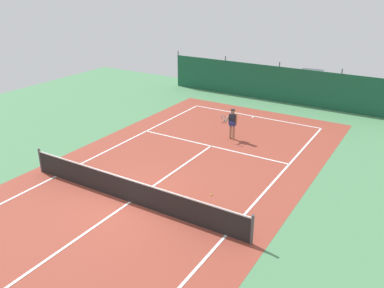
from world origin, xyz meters
TOP-DOWN VIEW (x-y plane):
  - ground_plane at (0.00, 0.00)m, footprint 36.00×36.00m
  - court_surface at (0.00, 0.00)m, footprint 11.02×26.60m
  - tennis_net at (0.00, 0.00)m, footprint 10.12×0.10m
  - back_fence at (-0.00, 16.24)m, footprint 16.30×0.98m
  - tennis_player at (0.45, 7.84)m, footprint 0.75×0.73m
  - tennis_ball_near_player at (2.41, 2.05)m, footprint 0.07×0.07m
  - parked_car at (1.38, 18.71)m, footprint 2.39×4.38m

SIDE VIEW (x-z plane):
  - ground_plane at x=0.00m, z-range 0.00..0.00m
  - court_surface at x=0.00m, z-range 0.00..0.01m
  - tennis_ball_near_player at x=2.41m, z-range 0.00..0.07m
  - tennis_net at x=0.00m, z-range -0.04..1.06m
  - back_fence at x=0.00m, z-range -0.68..2.02m
  - parked_car at x=1.38m, z-range 0.00..1.68m
  - tennis_player at x=0.45m, z-range 0.14..1.78m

